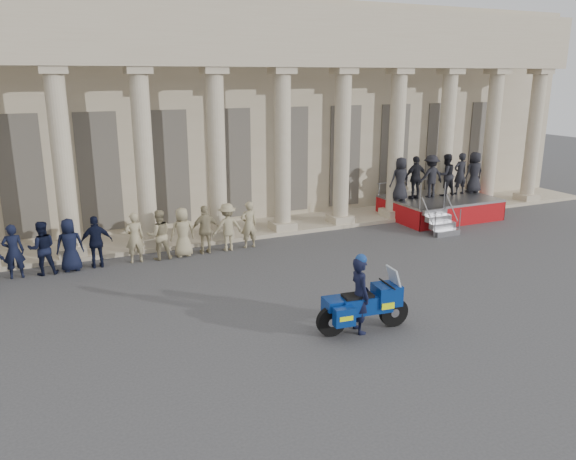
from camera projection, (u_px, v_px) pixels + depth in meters
The scene contains 5 objects.
ground at pixel (270, 332), 13.59m from camera, with size 90.00×90.00×0.00m, color #3D3D3F.
building at pixel (143, 109), 25.31m from camera, with size 40.00×12.50×9.00m.
reviewing_stand at pixel (438, 183), 24.17m from camera, with size 4.89×4.22×2.73m.
motorcycle at pixel (364, 305), 13.51m from camera, with size 2.40×1.02×1.54m.
rider at pixel (360, 294), 13.39m from camera, with size 0.52×0.73×1.97m.
Camera 1 is at (-4.76, -11.50, 6.01)m, focal length 35.00 mm.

